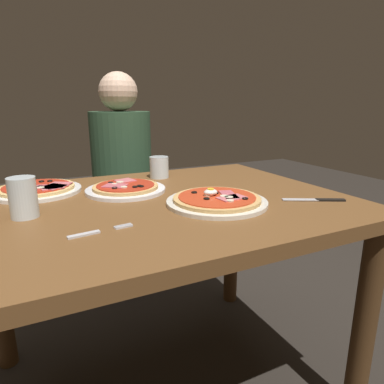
# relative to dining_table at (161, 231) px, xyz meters

# --- Properties ---
(dining_table) EXTENTS (1.17, 0.89, 0.72)m
(dining_table) POSITION_rel_dining_table_xyz_m (0.00, 0.00, 0.00)
(dining_table) COLOR brown
(dining_table) RESTS_ON ground
(pizza_foreground) EXTENTS (0.31, 0.31, 0.05)m
(pizza_foreground) POSITION_rel_dining_table_xyz_m (0.14, -0.12, 0.12)
(pizza_foreground) COLOR silver
(pizza_foreground) RESTS_ON dining_table
(pizza_across_left) EXTENTS (0.27, 0.27, 0.03)m
(pizza_across_left) POSITION_rel_dining_table_xyz_m (-0.07, 0.15, 0.12)
(pizza_across_left) COLOR white
(pizza_across_left) RESTS_ON dining_table
(pizza_across_right) EXTENTS (0.29, 0.29, 0.03)m
(pizza_across_right) POSITION_rel_dining_table_xyz_m (-0.35, 0.27, 0.12)
(pizza_across_right) COLOR white
(pizza_across_right) RESTS_ON dining_table
(water_glass_near) EXTENTS (0.07, 0.07, 0.11)m
(water_glass_near) POSITION_rel_dining_table_xyz_m (-0.39, 0.00, 0.15)
(water_glass_near) COLOR silver
(water_glass_near) RESTS_ON dining_table
(water_glass_far) EXTENTS (0.08, 0.08, 0.09)m
(water_glass_far) POSITION_rel_dining_table_xyz_m (0.11, 0.31, 0.15)
(water_glass_far) COLOR silver
(water_glass_far) RESTS_ON dining_table
(fork) EXTENTS (0.16, 0.04, 0.00)m
(fork) POSITION_rel_dining_table_xyz_m (-0.24, -0.20, 0.11)
(fork) COLOR silver
(fork) RESTS_ON dining_table
(knife) EXTENTS (0.18, 0.11, 0.01)m
(knife) POSITION_rel_dining_table_xyz_m (0.44, -0.23, 0.11)
(knife) COLOR silver
(knife) RESTS_ON dining_table
(diner_person) EXTENTS (0.32, 0.32, 1.18)m
(diner_person) POSITION_rel_dining_table_xyz_m (0.09, 0.82, -0.05)
(diner_person) COLOR black
(diner_person) RESTS_ON ground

